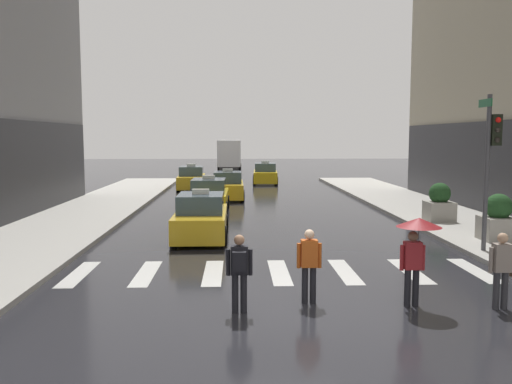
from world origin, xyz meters
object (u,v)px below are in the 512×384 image
object	(u,v)px
taxi_second	(209,197)
planter_near_corner	(498,219)
taxi_fourth	(191,179)
pedestrian_with_umbrella	(417,237)
pedestrian_with_handbag	(502,266)
pedestrian_plain_coat	(309,261)
taxi_fifth	(265,174)
taxi_third	(228,187)
traffic_light_pole	(491,150)
box_truck	(230,155)
pedestrian_with_backpack	(239,267)
planter_mid_block	(439,203)
taxi_lead	(201,218)

from	to	relation	value
taxi_second	planter_near_corner	bearing A→B (deg)	-39.86
taxi_fourth	pedestrian_with_umbrella	bearing A→B (deg)	-75.28
taxi_fourth	pedestrian_with_handbag	size ratio (longest dim) A/B	2.78
pedestrian_with_handbag	pedestrian_plain_coat	size ratio (longest dim) A/B	1.00
taxi_fifth	taxi_fourth	bearing A→B (deg)	-140.13
taxi_third	pedestrian_with_handbag	size ratio (longest dim) A/B	2.76
traffic_light_pole	pedestrian_with_umbrella	distance (m)	6.57
traffic_light_pole	taxi_fourth	bearing A→B (deg)	116.75
traffic_light_pole	taxi_fourth	distance (m)	24.42
taxi_fifth	box_truck	bearing A→B (deg)	104.08
taxi_second	box_truck	xyz separation A→B (m)	(0.71, 27.77, 1.13)
taxi_fifth	pedestrian_with_handbag	xyz separation A→B (m)	(3.32, -31.49, 0.21)
pedestrian_plain_coat	taxi_third	bearing A→B (deg)	95.86
taxi_fifth	pedestrian_with_umbrella	bearing A→B (deg)	-87.14
box_truck	pedestrian_with_backpack	size ratio (longest dim) A/B	4.59
traffic_light_pole	box_truck	xyz separation A→B (m)	(-8.43, 37.95, -1.41)
planter_mid_block	taxi_lead	bearing A→B (deg)	-163.91
taxi_second	taxi_fourth	xyz separation A→B (m)	(-1.79, 11.50, 0.00)
pedestrian_with_backpack	pedestrian_plain_coat	bearing A→B (deg)	21.87
taxi_second	taxi_fifth	distance (m)	16.46
pedestrian_with_umbrella	pedestrian_with_handbag	distance (m)	1.87
box_truck	planter_mid_block	world-z (taller)	box_truck
taxi_fourth	taxi_second	bearing A→B (deg)	-81.14
taxi_fifth	planter_mid_block	xyz separation A→B (m)	(6.26, -20.21, 0.15)
taxi_lead	planter_near_corner	size ratio (longest dim) A/B	2.84
planter_near_corner	planter_mid_block	size ratio (longest dim) A/B	1.00
box_truck	planter_mid_block	size ratio (longest dim) A/B	4.73
taxi_fourth	pedestrian_with_handbag	bearing A→B (deg)	-71.99
planter_mid_block	pedestrian_plain_coat	bearing A→B (deg)	-123.10
taxi_lead	pedestrian_with_backpack	distance (m)	8.59
taxi_second	pedestrian_plain_coat	bearing A→B (deg)	-78.83
box_truck	pedestrian_with_handbag	world-z (taller)	box_truck
taxi_second	planter_near_corner	distance (m)	13.38
taxi_fourth	taxi_fifth	world-z (taller)	same
traffic_light_pole	taxi_fifth	bearing A→B (deg)	101.81
taxi_second	box_truck	world-z (taller)	box_truck
taxi_lead	taxi_fourth	distance (m)	18.60
taxi_fourth	planter_near_corner	bearing A→B (deg)	-59.01
pedestrian_with_handbag	pedestrian_with_umbrella	bearing A→B (deg)	170.79
pedestrian_with_backpack	pedestrian_plain_coat	size ratio (longest dim) A/B	1.00
taxi_fifth	pedestrian_with_handbag	bearing A→B (deg)	-83.98
traffic_light_pole	pedestrian_with_handbag	xyz separation A→B (m)	(-2.17, -5.26, -2.32)
taxi_lead	pedestrian_with_backpack	xyz separation A→B (m)	(1.33, -8.48, 0.25)
pedestrian_with_umbrella	pedestrian_with_backpack	xyz separation A→B (m)	(-3.82, -0.33, -0.54)
pedestrian_with_umbrella	planter_mid_block	bearing A→B (deg)	66.85
taxi_fourth	pedestrian_with_umbrella	xyz separation A→B (m)	(7.00, -26.66, 0.79)
pedestrian_plain_coat	taxi_lead	bearing A→B (deg)	110.07
pedestrian_with_handbag	taxi_third	bearing A→B (deg)	106.29
taxi_third	pedestrian_with_backpack	distance (m)	21.01
traffic_light_pole	pedestrian_with_handbag	size ratio (longest dim) A/B	2.91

